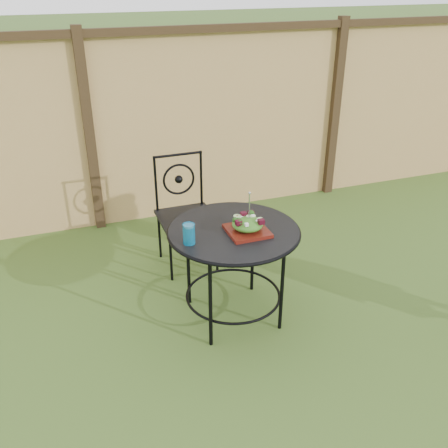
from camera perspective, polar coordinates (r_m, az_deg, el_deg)
name	(u,v)px	position (r m, az deg, el deg)	size (l,w,h in m)	color
ground	(321,325)	(3.78, 11.02, -11.25)	(60.00, 60.00, 0.00)	#2D4A18
fence	(220,121)	(5.15, -0.44, 11.74)	(8.00, 0.12, 1.90)	#EDBC75
patio_table	(234,247)	(3.49, 1.10, -2.62)	(0.92, 0.92, 0.72)	black
patio_chair	(185,210)	(4.23, -4.52, 1.65)	(0.46, 0.46, 0.95)	black
salad_plate	(247,231)	(3.38, 2.68, -0.79)	(0.27, 0.27, 0.02)	#45090A
salad	(247,224)	(3.35, 2.70, -0.01)	(0.21, 0.21, 0.08)	#235614
fork	(249,206)	(3.30, 2.91, 2.03)	(0.01, 0.01, 0.18)	silver
drinking_glass	(189,234)	(3.22, -4.03, -1.13)	(0.08, 0.08, 0.14)	#0B5F87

